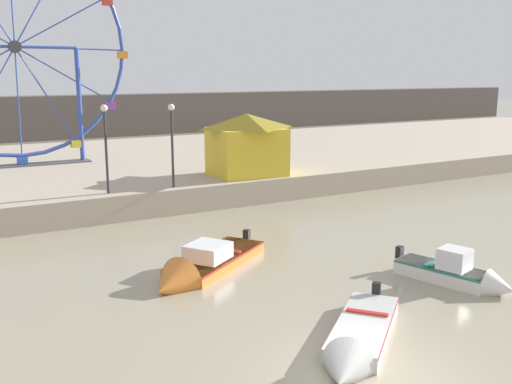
% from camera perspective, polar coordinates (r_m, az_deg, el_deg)
% --- Properties ---
extents(ground_plane, '(240.00, 240.00, 0.00)m').
position_cam_1_polar(ground_plane, '(14.00, 11.10, -17.32)').
color(ground_plane, gray).
extents(quay_promenade, '(110.00, 22.47, 1.25)m').
position_cam_1_polar(quay_promenade, '(37.93, -17.02, 1.90)').
color(quay_promenade, tan).
rests_on(quay_promenade, ground_plane).
extents(distant_town_skyline, '(140.00, 3.00, 4.40)m').
position_cam_1_polar(distant_town_skyline, '(62.65, -22.46, 6.66)').
color(distant_town_skyline, '#564C47').
rests_on(distant_town_skyline, ground_plane).
extents(motorboat_orange_hull, '(5.63, 4.48, 1.52)m').
position_cam_1_polar(motorboat_orange_hull, '(19.84, -5.68, -7.41)').
color(motorboat_orange_hull, orange).
rests_on(motorboat_orange_hull, ground_plane).
extents(motorboat_white_red_stripe, '(2.05, 4.07, 1.43)m').
position_cam_1_polar(motorboat_white_red_stripe, '(20.00, 19.25, -7.59)').
color(motorboat_white_red_stripe, silver).
rests_on(motorboat_white_red_stripe, ground_plane).
extents(motorboat_pale_grey, '(4.58, 4.11, 1.24)m').
position_cam_1_polar(motorboat_pale_grey, '(14.91, 9.86, -14.39)').
color(motorboat_pale_grey, silver).
rests_on(motorboat_pale_grey, ground_plane).
extents(ferris_wheel_blue_frame, '(13.19, 1.20, 13.35)m').
position_cam_1_polar(ferris_wheel_blue_frame, '(37.09, -22.57, 12.70)').
color(ferris_wheel_blue_frame, '#334CA8').
rests_on(ferris_wheel_blue_frame, quay_promenade).
extents(carnival_booth_yellow_awning, '(4.25, 3.88, 3.31)m').
position_cam_1_polar(carnival_booth_yellow_awning, '(31.50, -0.94, 4.82)').
color(carnival_booth_yellow_awning, yellow).
rests_on(carnival_booth_yellow_awning, quay_promenade).
extents(promenade_lamp_near, '(0.32, 0.32, 4.06)m').
position_cam_1_polar(promenade_lamp_near, '(27.33, -14.55, 5.34)').
color(promenade_lamp_near, '#2D2D33').
rests_on(promenade_lamp_near, quay_promenade).
extents(promenade_lamp_far, '(0.32, 0.32, 4.02)m').
position_cam_1_polar(promenade_lamp_far, '(28.06, -8.24, 5.70)').
color(promenade_lamp_far, '#2D2D33').
rests_on(promenade_lamp_far, quay_promenade).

